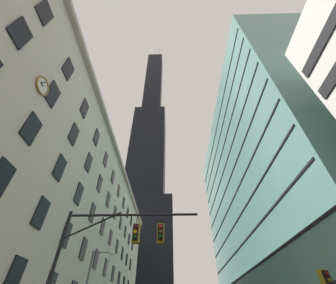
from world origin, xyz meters
TOP-DOWN VIEW (x-y plane):
  - station_building at (-19.42, 26.03)m, footprint 17.52×64.07m
  - dark_skyscraper at (-14.65, 87.92)m, footprint 27.69×27.69m
  - glass_office_midrise at (19.41, 32.08)m, footprint 16.92×52.02m
  - traffic_signal_mast at (-3.99, 5.10)m, footprint 8.03×0.63m

SIDE VIEW (x-z plane):
  - traffic_signal_mast at x=-3.99m, z-range 1.58..8.41m
  - station_building at x=-19.42m, z-range -0.02..26.11m
  - glass_office_midrise at x=19.41m, z-range 0.00..45.11m
  - dark_skyscraper at x=-14.65m, z-range -45.29..171.91m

